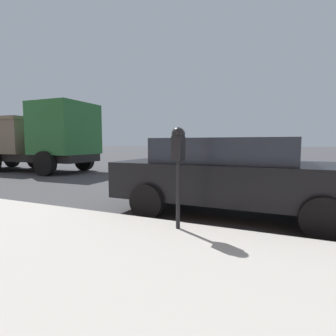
# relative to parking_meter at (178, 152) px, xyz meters

# --- Properties ---
(ground_plane) EXTENTS (220.00, 220.00, 0.00)m
(ground_plane) POSITION_rel_parking_meter_xyz_m (2.50, -0.36, -1.25)
(ground_plane) COLOR #424244
(parking_meter) EXTENTS (0.21, 0.19, 1.45)m
(parking_meter) POSITION_rel_parking_meter_xyz_m (0.00, 0.00, 0.00)
(parking_meter) COLOR black
(parking_meter) RESTS_ON sidewalk
(car_black) EXTENTS (2.12, 4.47, 1.46)m
(car_black) POSITION_rel_parking_meter_xyz_m (1.65, -0.47, -0.47)
(car_black) COLOR black
(car_black) RESTS_ON ground_plane
(dump_truck) EXTENTS (2.91, 7.57, 3.16)m
(dump_truck) POSITION_rel_parking_meter_xyz_m (5.66, 10.28, 0.37)
(dump_truck) COLOR black
(dump_truck) RESTS_ON ground_plane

